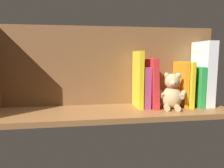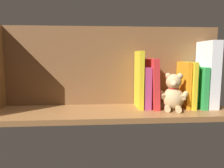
{
  "view_description": "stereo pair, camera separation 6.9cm",
  "coord_description": "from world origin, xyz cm",
  "views": [
    {
      "loc": [
        13.47,
        88.99,
        23.0
      ],
      "look_at": [
        0.0,
        0.0,
        11.26
      ],
      "focal_mm": 33.99,
      "sensor_mm": 36.0,
      "label": 1
    },
    {
      "loc": [
        6.59,
        89.76,
        23.0
      ],
      "look_at": [
        0.0,
        0.0,
        11.26
      ],
      "focal_mm": 33.99,
      "sensor_mm": 36.0,
      "label": 2
    }
  ],
  "objects": [
    {
      "name": "dictionary_thick_white",
      "position": [
        -43.68,
        -2.84,
        14.89
      ],
      "size": [
        4.64,
        14.75,
        29.78
      ],
      "primitive_type": "cube",
      "color": "white",
      "rests_on": "ground_plane"
    },
    {
      "name": "book_0",
      "position": [
        -39.76,
        -2.75,
        9.18
      ],
      "size": [
        2.32,
        15.12,
        18.37
      ],
      "primitive_type": "cube",
      "color": "green",
      "rests_on": "ground_plane"
    },
    {
      "name": "book_1",
      "position": [
        -37.27,
        -4.6,
        9.71
      ],
      "size": [
        1.76,
        11.43,
        19.42
      ],
      "primitive_type": "cube",
      "color": "green",
      "rests_on": "ground_plane"
    },
    {
      "name": "book_4",
      "position": [
        -18.55,
        -3.11,
        11.01
      ],
      "size": [
        3.46,
        14.4,
        22.11
      ],
      "primitive_type": "cube",
      "rotation": [
        0.0,
        0.04,
        0.0
      ],
      "color": "red",
      "rests_on": "ground_plane"
    },
    {
      "name": "book_6",
      "position": [
        -12.47,
        -3.81,
        12.68
      ],
      "size": [
        1.98,
        13.02,
        25.37
      ],
      "primitive_type": "cube",
      "color": "yellow",
      "rests_on": "ground_plane"
    },
    {
      "name": "book_5",
      "position": [
        -15.35,
        -3.8,
        9.14
      ],
      "size": [
        2.9,
        13.02,
        18.28
      ],
      "primitive_type": "cube",
      "color": "#B23F72",
      "rests_on": "ground_plane"
    },
    {
      "name": "book_3",
      "position": [
        -32.95,
        -3.48,
        10.24
      ],
      "size": [
        1.62,
        13.67,
        20.49
      ],
      "primitive_type": "cube",
      "color": "orange",
      "rests_on": "ground_plane"
    },
    {
      "name": "shelf_back_panel",
      "position": [
        0.0,
        -11.46,
        18.44
      ],
      "size": [
        103.91,
        1.5,
        36.87
      ],
      "primitive_type": "cube",
      "color": "brown",
      "rests_on": "ground_plane"
    },
    {
      "name": "teddy_bear",
      "position": [
        -26.32,
        1.96,
        7.04
      ],
      "size": [
        12.31,
        12.11,
        15.99
      ],
      "rotation": [
        0.0,
        0.0,
        -0.32
      ],
      "color": "tan",
      "rests_on": "ground_plane"
    },
    {
      "name": "book_2",
      "position": [
        -35.08,
        -2.87,
        10.26
      ],
      "size": [
        1.75,
        14.88,
        20.52
      ],
      "primitive_type": "cube",
      "color": "yellow",
      "rests_on": "ground_plane"
    },
    {
      "name": "ground_plane",
      "position": [
        0.0,
        0.0,
        -1.1
      ],
      "size": [
        103.91,
        27.43,
        2.2
      ],
      "primitive_type": "cube",
      "color": "brown"
    }
  ]
}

